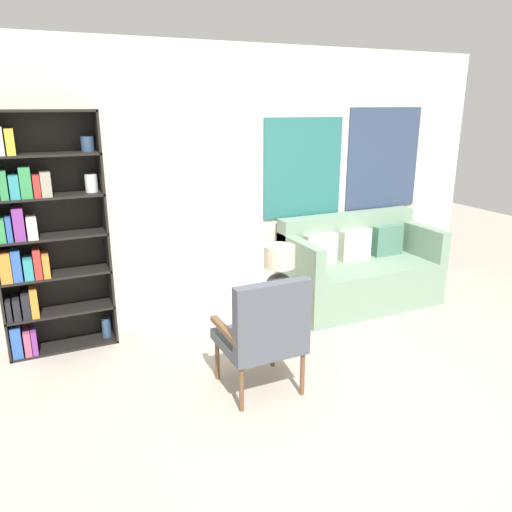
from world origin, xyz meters
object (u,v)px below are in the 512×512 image
object	(u,v)px
bookshelf	(37,237)
table_lamp	(279,269)
armchair	(265,330)
couch	(358,270)
side_table	(282,299)

from	to	relation	value
bookshelf	table_lamp	bearing A→B (deg)	-24.86
armchair	couch	size ratio (longest dim) A/B	0.56
side_table	table_lamp	xyz separation A→B (m)	(-0.05, -0.05, 0.31)
armchair	table_lamp	size ratio (longest dim) A/B	2.05
bookshelf	couch	bearing A→B (deg)	-4.29
side_table	table_lamp	distance (m)	0.31
armchair	side_table	world-z (taller)	armchair
side_table	bookshelf	bearing A→B (deg)	156.89
couch	armchair	bearing A→B (deg)	-144.66
armchair	side_table	size ratio (longest dim) A/B	1.82
bookshelf	table_lamp	distance (m)	2.09
bookshelf	side_table	bearing A→B (deg)	-23.11
bookshelf	couch	distance (m)	3.27
side_table	table_lamp	bearing A→B (deg)	-140.12
side_table	table_lamp	world-z (taller)	table_lamp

